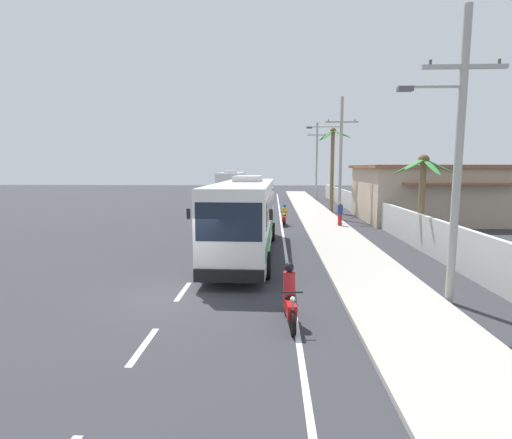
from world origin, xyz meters
TOP-DOWN VIEW (x-y plane):
  - ground_plane at (0.00, 0.00)m, footprint 160.00×160.00m
  - sidewalk_kerb at (6.80, 10.00)m, footprint 3.20×90.00m
  - lane_markings at (2.37, 14.28)m, footprint 3.83×71.00m
  - boundary_wall at (10.60, 14.00)m, footprint 0.24×60.00m
  - coach_bus_foreground at (1.72, 6.54)m, footprint 3.03×12.07m
  - coach_bus_far_lane at (-1.97, 35.57)m, footprint 3.02×10.98m
  - motorcycle_beside_bus at (3.86, 16.11)m, footprint 0.56×1.96m
  - motorcycle_trailing at (3.50, -1.99)m, footprint 0.56×1.96m
  - pedestrian_near_kerb at (7.73, 15.32)m, footprint 0.36×0.36m
  - utility_pole_nearest at (8.48, -0.11)m, footprint 3.10×0.24m
  - utility_pole_mid at (8.30, 19.70)m, footprint 4.05×0.24m
  - utility_pole_far at (8.66, 39.51)m, footprint 2.51×0.24m
  - palm_nearest at (10.74, 8.49)m, footprint 2.92×3.08m
  - palm_second at (8.52, 24.86)m, footprint 2.93×3.30m
  - roadside_building at (15.49, 19.48)m, footprint 11.19×9.99m

SIDE VIEW (x-z plane):
  - ground_plane at x=0.00m, z-range 0.00..0.00m
  - lane_markings at x=2.37m, z-range 0.00..0.01m
  - sidewalk_kerb at x=6.80m, z-range 0.00..0.14m
  - motorcycle_beside_bus at x=3.86m, z-range -0.14..1.42m
  - motorcycle_trailing at x=3.50m, z-range -0.16..1.50m
  - boundary_wall at x=10.60m, z-range 0.00..1.81m
  - pedestrian_near_kerb at x=7.73m, z-range 0.17..1.81m
  - coach_bus_foreground at x=1.72m, z-range 0.08..3.84m
  - coach_bus_far_lane at x=-1.97m, z-range 0.08..3.91m
  - roadside_building at x=15.49m, z-range 0.02..4.38m
  - palm_nearest at x=10.74m, z-range 0.95..5.80m
  - utility_pole_nearest at x=8.48m, z-range 0.28..9.07m
  - utility_pole_far at x=8.66m, z-range 0.21..10.08m
  - utility_pole_mid at x=8.30m, z-range 0.32..9.98m
  - palm_second at x=8.52m, z-range 1.27..9.07m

